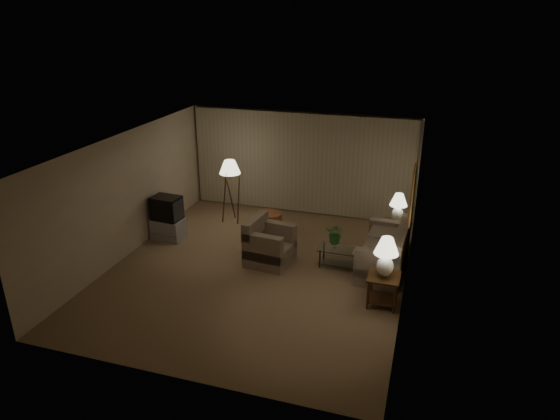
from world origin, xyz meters
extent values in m
plane|color=olive|center=(0.00, 0.00, 0.00)|extent=(7.00, 7.00, 0.00)
cube|color=beige|center=(0.00, 3.50, 1.35)|extent=(6.00, 0.04, 2.70)
cube|color=beige|center=(-3.00, 0.00, 1.35)|extent=(0.04, 7.00, 2.70)
cube|color=beige|center=(3.00, 0.00, 1.35)|extent=(0.04, 7.00, 2.70)
cube|color=white|center=(0.00, 0.00, 2.70)|extent=(6.00, 7.00, 0.04)
cube|color=#B7AC8E|center=(0.00, 3.42, 1.35)|extent=(5.85, 0.12, 2.65)
cube|color=gold|center=(2.98, 0.80, 1.75)|extent=(0.03, 0.90, 1.10)
cube|color=#A6311E|center=(2.95, 0.80, 1.75)|extent=(0.02, 0.80, 1.00)
cube|color=gray|center=(2.50, 0.77, 0.21)|extent=(1.85, 1.06, 0.41)
cube|color=gray|center=(0.14, 0.39, 0.21)|extent=(1.13, 1.09, 0.41)
cube|color=#341C0E|center=(2.65, -0.58, 0.58)|extent=(0.58, 0.58, 0.04)
cube|color=#341C0E|center=(2.65, -0.58, 0.12)|extent=(0.49, 0.49, 0.02)
cylinder|color=#341C0E|center=(2.41, -0.81, 0.28)|extent=(0.05, 0.05, 0.56)
cylinder|color=#341C0E|center=(2.41, -0.34, 0.28)|extent=(0.05, 0.05, 0.56)
cylinder|color=#341C0E|center=(2.89, -0.81, 0.28)|extent=(0.05, 0.05, 0.56)
cylinder|color=#341C0E|center=(2.89, -0.34, 0.28)|extent=(0.05, 0.05, 0.56)
cube|color=#341C0E|center=(2.65, 2.02, 0.58)|extent=(0.54, 0.46, 0.04)
cube|color=#341C0E|center=(2.65, 2.02, 0.12)|extent=(0.46, 0.39, 0.02)
cylinder|color=#341C0E|center=(2.43, 1.85, 0.28)|extent=(0.05, 0.05, 0.56)
cylinder|color=#341C0E|center=(2.43, 2.20, 0.28)|extent=(0.05, 0.05, 0.56)
cylinder|color=#341C0E|center=(2.87, 1.85, 0.28)|extent=(0.05, 0.05, 0.56)
cylinder|color=#341C0E|center=(2.87, 2.20, 0.28)|extent=(0.05, 0.05, 0.56)
ellipsoid|color=white|center=(2.65, -0.58, 0.79)|extent=(0.31, 0.31, 0.39)
cylinder|color=white|center=(2.65, -0.58, 1.03)|extent=(0.03, 0.03, 0.09)
cone|color=white|center=(2.65, -0.58, 1.21)|extent=(0.44, 0.44, 0.31)
ellipsoid|color=white|center=(2.65, 2.02, 0.77)|extent=(0.28, 0.28, 0.34)
cylinder|color=white|center=(2.65, 2.02, 0.98)|extent=(0.03, 0.03, 0.08)
cone|color=white|center=(2.65, 2.02, 1.14)|extent=(0.39, 0.39, 0.28)
cube|color=silver|center=(1.65, 0.67, 0.41)|extent=(1.00, 0.54, 0.02)
cube|color=silver|center=(1.65, 0.67, 0.10)|extent=(0.93, 0.47, 0.01)
cylinder|color=#3A2917|center=(1.22, 0.47, 0.20)|extent=(0.04, 0.04, 0.40)
cylinder|color=#3A2917|center=(1.22, 0.88, 0.20)|extent=(0.04, 0.04, 0.40)
cylinder|color=#3A2917|center=(2.08, 0.47, 0.20)|extent=(0.04, 0.04, 0.40)
cylinder|color=#3A2917|center=(2.08, 0.88, 0.20)|extent=(0.04, 0.04, 0.40)
cube|color=#9D9D9F|center=(-2.55, 0.83, 0.25)|extent=(0.83, 0.60, 0.50)
cube|color=black|center=(-2.55, 0.83, 0.78)|extent=(0.73, 0.58, 0.56)
cylinder|color=#341C0E|center=(-1.51, 2.23, 1.28)|extent=(0.04, 0.04, 0.24)
cone|color=white|center=(-1.51, 2.23, 1.47)|extent=(0.53, 0.53, 0.33)
cylinder|color=#B16A3C|center=(-0.43, 2.13, 0.20)|extent=(0.75, 0.75, 0.40)
imported|color=white|center=(1.50, 0.67, 0.50)|extent=(0.20, 0.20, 0.17)
imported|color=#387E38|center=(1.50, 0.67, 0.81)|extent=(0.42, 0.37, 0.45)
imported|color=olive|center=(1.90, 0.57, 0.42)|extent=(0.16, 0.21, 0.02)
camera|label=1|loc=(3.20, -8.73, 5.10)|focal=32.00mm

